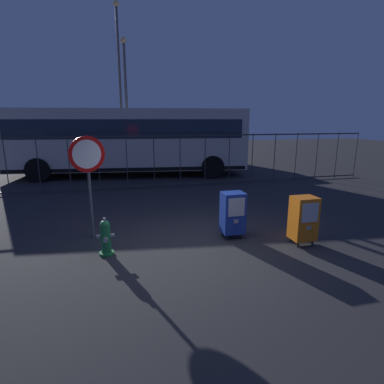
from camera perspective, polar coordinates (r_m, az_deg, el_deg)
name	(u,v)px	position (r m, az deg, el deg)	size (l,w,h in m)	color
ground_plane	(192,250)	(6.24, 0.00, -10.75)	(60.00, 60.00, 0.00)	#262628
fire_hydrant	(106,237)	(6.13, -15.83, -8.18)	(0.33, 0.32, 0.75)	#1E7238
newspaper_box_primary	(233,213)	(6.73, 7.63, -3.84)	(0.48, 0.42, 1.02)	black
newspaper_box_secondary	(303,218)	(6.72, 20.11, -4.61)	(0.48, 0.42, 1.02)	black
stop_sign	(88,166)	(6.78, -18.87, 4.61)	(0.71, 0.31, 2.23)	#4C4F54
fence_barrier	(154,161)	(11.60, -7.11, 5.74)	(18.03, 0.04, 2.00)	#2D2D33
bus_near	(129,138)	(14.45, -11.67, 9.83)	(10.74, 3.84, 3.00)	beige
bus_far	(124,133)	(19.34, -12.63, 10.64)	(10.55, 2.94, 3.00)	gold
street_light_near_left	(120,75)	(18.62, -13.37, 20.45)	(0.32, 0.32, 8.69)	#4C4F54
street_light_near_right	(126,94)	(16.66, -12.23, 17.45)	(0.32, 0.32, 6.49)	#4C4F54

